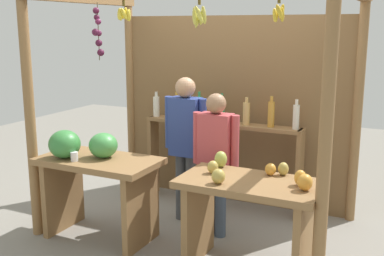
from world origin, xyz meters
name	(u,v)px	position (x,y,z in m)	size (l,w,h in m)	color
ground_plane	(199,226)	(0.00, 0.00, 0.00)	(12.00, 12.00, 0.00)	gray
market_stall	(216,89)	(0.00, 0.41, 1.41)	(2.94, 1.88, 2.44)	olive
fruit_counter_left	(94,171)	(-0.83, -0.68, 0.69)	(1.18, 0.64, 1.09)	olive
fruit_counter_right	(250,205)	(0.78, -0.66, 0.60)	(1.18, 0.64, 0.97)	olive
bottle_shelf_unit	(221,139)	(-0.04, 0.66, 0.81)	(1.88, 0.22, 1.34)	olive
vendor_man	(186,137)	(-0.21, 0.10, 0.93)	(0.48, 0.21, 1.56)	#464A4E
vendor_woman	(216,153)	(0.23, -0.13, 0.86)	(0.48, 0.20, 1.45)	#404F63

